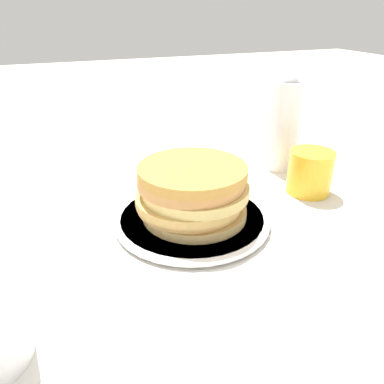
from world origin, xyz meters
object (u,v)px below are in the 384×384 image
object	(u,v)px
pancake_stack	(192,192)
juice_glass	(310,172)
water_bottle_near	(283,125)
plate	(192,218)

from	to	relation	value
pancake_stack	juice_glass	xyz separation A→B (m)	(0.02, -0.24, -0.02)
pancake_stack	juice_glass	distance (m)	0.24
water_bottle_near	juice_glass	bearing A→B (deg)	171.70
pancake_stack	water_bottle_near	xyz separation A→B (m)	(0.15, -0.26, 0.04)
plate	pancake_stack	distance (m)	0.05
plate	water_bottle_near	xyz separation A→B (m)	(0.14, -0.26, 0.09)
plate	pancake_stack	size ratio (longest dim) A/B	1.40
juice_glass	pancake_stack	bearing A→B (deg)	95.66
plate	juice_glass	size ratio (longest dim) A/B	3.09
juice_glass	water_bottle_near	xyz separation A→B (m)	(0.12, -0.02, 0.05)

